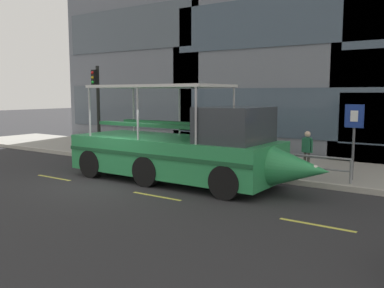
% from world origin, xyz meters
% --- Properties ---
extents(ground_plane, '(120.00, 120.00, 0.00)m').
position_xyz_m(ground_plane, '(0.00, 0.00, 0.00)').
color(ground_plane, '#2B2B2D').
extents(sidewalk, '(32.00, 4.80, 0.18)m').
position_xyz_m(sidewalk, '(0.00, 5.60, 0.09)').
color(sidewalk, '#99968E').
rests_on(sidewalk, ground_plane).
extents(curb_edge, '(32.00, 0.18, 0.18)m').
position_xyz_m(curb_edge, '(0.00, 3.11, 0.09)').
color(curb_edge, '#B2ADA3').
rests_on(curb_edge, ground_plane).
extents(lane_centreline, '(25.80, 0.12, 0.01)m').
position_xyz_m(lane_centreline, '(-0.00, -0.77, 0.00)').
color(lane_centreline, '#DBD64C').
rests_on(lane_centreline, ground_plane).
extents(curb_guardrail, '(11.17, 0.09, 0.81)m').
position_xyz_m(curb_guardrail, '(1.35, 3.45, 0.73)').
color(curb_guardrail, gray).
rests_on(curb_guardrail, sidewalk).
extents(traffic_light_pole, '(0.24, 0.46, 4.15)m').
position_xyz_m(traffic_light_pole, '(-4.98, 3.78, 2.69)').
color(traffic_light_pole, black).
rests_on(traffic_light_pole, sidewalk).
extents(parking_sign, '(0.60, 0.12, 2.50)m').
position_xyz_m(parking_sign, '(6.77, 4.08, 1.88)').
color(parking_sign, '#4C4F54').
rests_on(parking_sign, sidewalk).
extents(duck_tour_boat, '(9.33, 2.70, 3.33)m').
position_xyz_m(duck_tour_boat, '(2.00, 1.27, 1.12)').
color(duck_tour_boat, '#2D9351').
rests_on(duck_tour_boat, ground_plane).
extents(pedestrian_near_bow, '(0.43, 0.22, 1.52)m').
position_xyz_m(pedestrian_near_bow, '(5.13, 4.38, 1.10)').
color(pedestrian_near_bow, '#47423D').
rests_on(pedestrian_near_bow, sidewalk).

